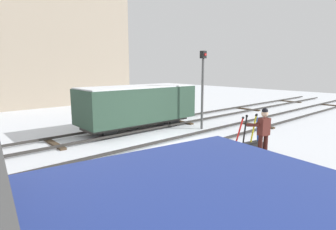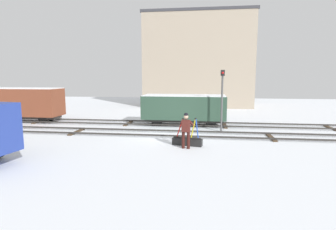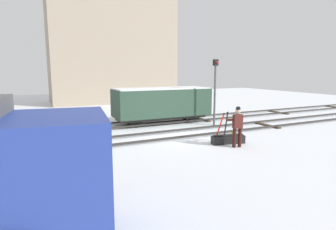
% 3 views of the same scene
% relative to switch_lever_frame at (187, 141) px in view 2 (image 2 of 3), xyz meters
% --- Properties ---
extents(ground_plane, '(60.00, 60.00, 0.00)m').
position_rel_switch_lever_frame_xyz_m(ground_plane, '(-1.23, 2.29, -0.25)').
color(ground_plane, silver).
extents(track_main_line, '(44.00, 1.94, 0.18)m').
position_rel_switch_lever_frame_xyz_m(track_main_line, '(-1.23, 2.29, -0.14)').
color(track_main_line, '#2D2B28').
rests_on(track_main_line, ground_plane).
extents(track_siding_near, '(44.00, 1.94, 0.18)m').
position_rel_switch_lever_frame_xyz_m(track_siding_near, '(-1.23, 5.80, -0.14)').
color(track_siding_near, '#2D2B28').
rests_on(track_siding_near, ground_plane).
extents(switch_lever_frame, '(1.56, 0.66, 1.45)m').
position_rel_switch_lever_frame_xyz_m(switch_lever_frame, '(0.00, 0.00, 0.00)').
color(switch_lever_frame, black).
rests_on(switch_lever_frame, ground_plane).
extents(rail_worker, '(0.63, 0.75, 1.76)m').
position_rel_switch_lever_frame_xyz_m(rail_worker, '(-0.03, -0.61, 0.74)').
color(rail_worker, '#351511').
rests_on(rail_worker, ground_plane).
extents(signal_post, '(0.24, 0.32, 3.88)m').
position_rel_switch_lever_frame_xyz_m(signal_post, '(1.91, 3.81, 2.13)').
color(signal_post, '#4C4C4C').
rests_on(signal_post, ground_plane).
extents(apartment_building, '(12.67, 5.71, 10.80)m').
position_rel_switch_lever_frame_xyz_m(apartment_building, '(-0.00, 19.51, 5.16)').
color(apartment_building, gray).
rests_on(apartment_building, ground_plane).
extents(freight_car_back_track, '(5.89, 2.24, 2.19)m').
position_rel_switch_lever_frame_xyz_m(freight_car_back_track, '(-0.61, 5.80, 1.03)').
color(freight_car_back_track, '#2D2B28').
rests_on(freight_car_back_track, ground_plane).
extents(freight_car_mid_siding, '(6.08, 2.04, 2.63)m').
position_rel_switch_lever_frame_xyz_m(freight_car_mid_siding, '(-13.19, 5.80, 1.25)').
color(freight_car_mid_siding, '#2D2B28').
rests_on(freight_car_mid_siding, ground_plane).
extents(perched_bird_roof_left, '(0.25, 0.27, 0.13)m').
position_rel_switch_lever_frame_xyz_m(perched_bird_roof_left, '(2.47, 20.30, 10.61)').
color(perched_bird_roof_left, '#514C47').
rests_on(perched_bird_roof_left, apartment_building).
extents(perched_bird_roof_right, '(0.20, 0.28, 0.13)m').
position_rel_switch_lever_frame_xyz_m(perched_bird_roof_right, '(-3.41, 19.84, 10.61)').
color(perched_bird_roof_right, '#514C47').
rests_on(perched_bird_roof_right, apartment_building).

